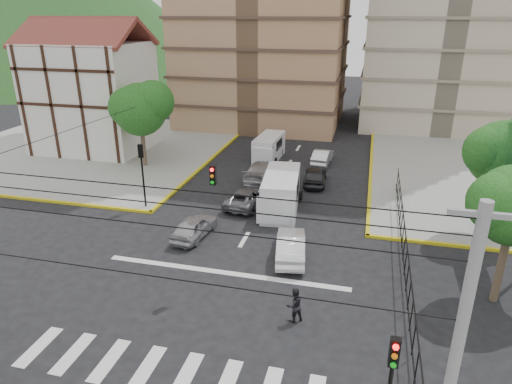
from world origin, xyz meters
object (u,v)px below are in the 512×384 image
(van_right_lane, at_px, (280,194))
(pedestrian_crosswalk, at_px, (294,305))
(van_left_lane, at_px, (268,149))
(car_silver_front_left, at_px, (194,227))
(traffic_light_nw, at_px, (142,165))
(traffic_light_se, at_px, (390,381))
(car_white_front_right, at_px, (291,246))

(van_right_lane, bearing_deg, pedestrian_crosswalk, -81.83)
(van_left_lane, height_order, car_silver_front_left, van_left_lane)
(traffic_light_nw, bearing_deg, car_silver_front_left, -33.40)
(traffic_light_se, bearing_deg, van_right_lane, 110.69)
(car_white_front_right, bearing_deg, traffic_light_se, 103.42)
(van_left_lane, relative_size, car_white_front_right, 1.13)
(traffic_light_se, relative_size, pedestrian_crosswalk, 2.73)
(traffic_light_nw, xyz_separation_m, car_white_front_right, (10.83, -4.18, -2.40))
(traffic_light_se, height_order, car_white_front_right, traffic_light_se)
(traffic_light_nw, height_order, van_left_lane, traffic_light_nw)
(car_white_front_right, xyz_separation_m, pedestrian_crosswalk, (1.12, -5.44, 0.09))
(traffic_light_nw, relative_size, pedestrian_crosswalk, 2.73)
(pedestrian_crosswalk, bearing_deg, van_right_lane, -112.45)
(van_right_lane, height_order, car_silver_front_left, van_right_lane)
(car_white_front_right, bearing_deg, pedestrian_crosswalk, 92.42)
(car_silver_front_left, bearing_deg, van_left_lane, -87.37)
(traffic_light_se, xyz_separation_m, van_right_lane, (-6.55, 17.33, -1.87))
(van_right_lane, xyz_separation_m, car_silver_front_left, (-4.25, -4.89, -0.59))
(car_white_front_right, distance_m, pedestrian_crosswalk, 5.55)
(van_right_lane, bearing_deg, traffic_light_nw, -175.35)
(traffic_light_nw, relative_size, van_right_lane, 0.75)
(traffic_light_se, xyz_separation_m, traffic_light_nw, (-15.60, 15.60, 0.00))
(van_left_lane, relative_size, pedestrian_crosswalk, 3.04)
(traffic_light_se, relative_size, van_left_lane, 0.90)
(van_right_lane, relative_size, van_left_lane, 1.20)
(traffic_light_se, relative_size, car_silver_front_left, 1.14)
(traffic_light_nw, distance_m, pedestrian_crosswalk, 15.51)
(car_white_front_right, bearing_deg, traffic_light_nw, -30.32)
(van_left_lane, distance_m, car_white_front_right, 17.67)
(van_right_lane, height_order, pedestrian_crosswalk, van_right_lane)
(van_left_lane, bearing_deg, pedestrian_crosswalk, -71.54)
(car_silver_front_left, bearing_deg, van_right_lane, -124.92)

